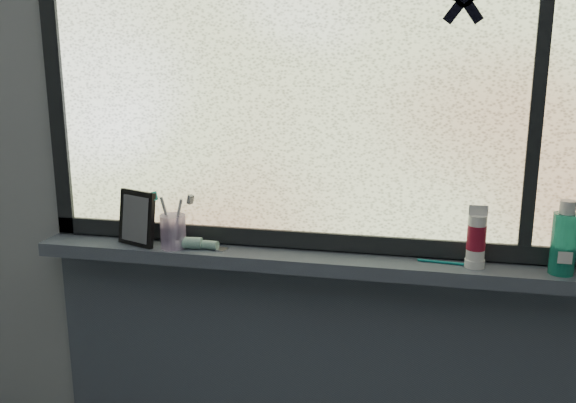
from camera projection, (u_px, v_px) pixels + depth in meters
The scene contains 12 objects.
wall_back at pixel (310, 171), 1.86m from camera, with size 3.00×0.01×2.50m, color #9EA3A8.
windowsill at pixel (305, 261), 1.85m from camera, with size 1.62×0.14×0.04m, color #495161.
window_pane at pixel (310, 73), 1.77m from camera, with size 1.50×0.01×1.00m, color silver.
frame_bottom at pixel (308, 239), 1.88m from camera, with size 1.60×0.03×0.05m, color black.
frame_left at pixel (55, 70), 1.92m from camera, with size 0.05×0.03×1.10m, color black.
frame_mullion at pixel (540, 75), 1.64m from camera, with size 0.04×0.03×1.00m, color black.
vanity_mirror at pixel (137, 218), 1.91m from camera, with size 0.13×0.07×0.16m, color black.
toothpaste_tube at pixel (198, 243), 1.88m from camera, with size 0.20×0.04×0.04m, color silver, non-canonical shape.
toothbrush_cup at pixel (173, 231), 1.89m from camera, with size 0.08×0.08×0.10m, color #BBA6DC.
toothbrush_lying at pixel (444, 262), 1.76m from camera, with size 0.18×0.02×0.01m, color #0D7375, non-canonical shape.
mouthwash_bottle at pixel (564, 238), 1.67m from camera, with size 0.07×0.07×0.16m, color teal.
cream_tube at pixel (477, 234), 1.72m from camera, with size 0.05×0.05×0.12m, color silver.
Camera 1 is at (0.32, -0.49, 1.61)m, focal length 40.00 mm.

